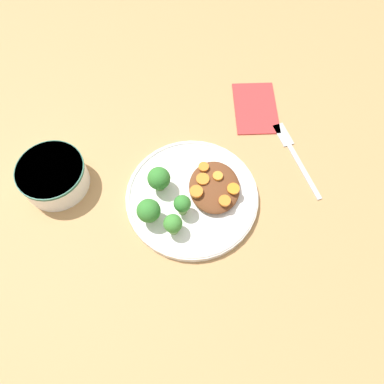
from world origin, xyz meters
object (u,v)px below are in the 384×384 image
object	(u,v)px
fork	(293,152)
napkin	(256,107)
plate	(192,197)
dip_bowl	(53,175)

from	to	relation	value
fork	napkin	bearing A→B (deg)	10.91
plate	napkin	bearing A→B (deg)	146.59
plate	dip_bowl	world-z (taller)	dip_bowl
napkin	dip_bowl	bearing A→B (deg)	-66.25
fork	napkin	world-z (taller)	same
dip_bowl	napkin	distance (m)	0.46
plate	dip_bowl	xyz separation A→B (m)	(-0.04, -0.27, 0.02)
dip_bowl	fork	world-z (taller)	dip_bowl
napkin	fork	bearing A→B (deg)	29.24
dip_bowl	fork	bearing A→B (deg)	97.42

